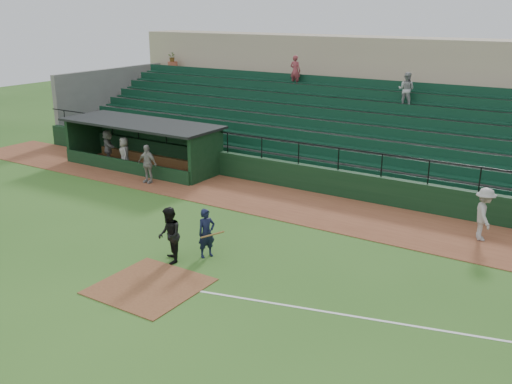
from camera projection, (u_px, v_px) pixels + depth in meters
The scene contains 12 objects.
ground at pixel (171, 274), 18.35m from camera, with size 90.00×90.00×0.00m, color #315F1E.
warning_track at pixel (294, 205), 24.76m from camera, with size 40.00×4.00×0.03m, color brown.
home_plate_dirt at pixel (150, 286), 17.54m from camera, with size 3.00×3.00×0.03m, color brown.
foul_line at pixel (434, 329), 15.21m from camera, with size 18.00×0.09×0.01m, color white.
stadium_structure at pixel (371, 121), 30.85m from camera, with size 38.00×13.08×6.40m.
dugout at pixel (148, 141), 30.62m from camera, with size 8.90×3.20×2.42m.
batter_at_plate at pixel (207, 233), 19.41m from camera, with size 1.11×0.74×1.70m.
umpire at pixel (169, 235), 18.96m from camera, with size 0.92×0.72×1.90m, color black.
runner at pixel (484, 214), 20.74m from camera, with size 1.26×0.72×1.95m, color #A29D98.
dugout_player_a at pixel (147, 164), 27.59m from camera, with size 1.09×0.45×1.86m, color #9C9792.
dugout_player_b at pixel (125, 154), 29.70m from camera, with size 0.85×0.55×1.74m, color gray.
dugout_player_c at pixel (108, 146), 31.37m from camera, with size 1.64×0.52×1.76m, color gray.
Camera 1 is at (11.26, -12.60, 8.09)m, focal length 40.57 mm.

